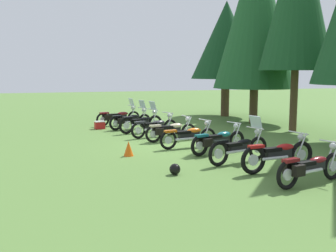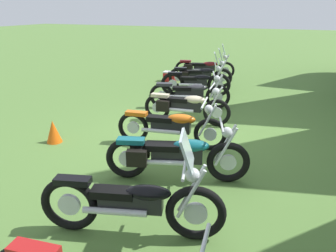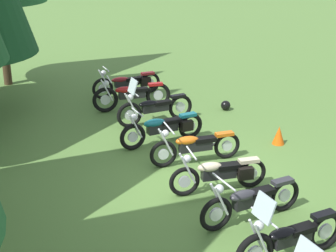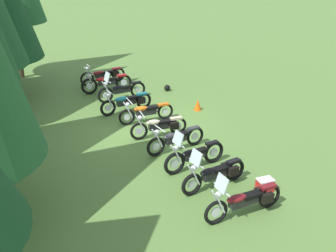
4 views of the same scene
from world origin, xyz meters
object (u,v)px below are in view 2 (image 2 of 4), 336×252
at_px(motorcycle_0, 204,67).
at_px(motorcycle_3, 190,93).
at_px(motorcycle_7, 134,202).
at_px(picnic_cooler, 170,76).
at_px(motorcycle_1, 199,75).
at_px(motorcycle_6, 174,155).
at_px(motorcycle_2, 196,82).
at_px(traffic_cone, 53,131).
at_px(motorcycle_5, 172,126).
at_px(motorcycle_4, 185,106).

distance_m(motorcycle_0, motorcycle_3, 4.12).
height_order(motorcycle_3, motorcycle_7, motorcycle_7).
bearing_deg(picnic_cooler, motorcycle_1, 68.73).
xyz_separation_m(motorcycle_0, picnic_cooler, (0.97, -1.06, -0.27)).
height_order(motorcycle_1, motorcycle_3, motorcycle_1).
height_order(motorcycle_0, motorcycle_6, motorcycle_0).
height_order(motorcycle_1, picnic_cooler, motorcycle_1).
bearing_deg(motorcycle_2, motorcycle_1, 85.76).
relative_size(motorcycle_3, traffic_cone, 4.55).
xyz_separation_m(motorcycle_7, picnic_cooler, (-8.46, -2.95, -0.28)).
xyz_separation_m(motorcycle_1, motorcycle_2, (1.20, 0.27, 0.01)).
distance_m(motorcycle_1, motorcycle_2, 1.23).
bearing_deg(motorcycle_0, motorcycle_1, -91.41).
height_order(motorcycle_2, traffic_cone, motorcycle_2).
height_order(motorcycle_1, traffic_cone, motorcycle_1).
distance_m(motorcycle_1, picnic_cooler, 1.47).
relative_size(motorcycle_1, motorcycle_5, 0.96).
bearing_deg(motorcycle_1, motorcycle_3, -96.78).
bearing_deg(motorcycle_2, traffic_cone, -125.64).
bearing_deg(motorcycle_2, motorcycle_0, 84.82).
bearing_deg(motorcycle_2, motorcycle_6, -93.04).
height_order(motorcycle_2, picnic_cooler, motorcycle_2).
height_order(motorcycle_5, picnic_cooler, motorcycle_5).
bearing_deg(motorcycle_6, traffic_cone, 152.61).
height_order(motorcycle_0, traffic_cone, motorcycle_0).
xyz_separation_m(motorcycle_4, motorcycle_5, (1.45, 0.24, 0.00)).
xyz_separation_m(motorcycle_2, traffic_cone, (4.76, -1.62, -0.22)).
bearing_deg(motorcycle_2, motorcycle_4, -95.60).
bearing_deg(motorcycle_3, traffic_cone, -135.94).
bearing_deg(motorcycle_6, motorcycle_3, 87.47).
height_order(picnic_cooler, traffic_cone, traffic_cone).
distance_m(motorcycle_1, motorcycle_6, 6.65).
bearing_deg(motorcycle_6, motorcycle_7, -105.91).
xyz_separation_m(motorcycle_2, motorcycle_7, (6.73, 1.34, 0.01)).
bearing_deg(motorcycle_0, picnic_cooler, -149.76).
height_order(motorcycle_2, motorcycle_4, motorcycle_2).
bearing_deg(traffic_cone, motorcycle_5, 107.55).
relative_size(motorcycle_4, motorcycle_5, 0.96).
relative_size(motorcycle_4, motorcycle_7, 0.96).
relative_size(motorcycle_2, motorcycle_3, 0.99).
distance_m(motorcycle_3, motorcycle_5, 2.72).
height_order(motorcycle_4, motorcycle_7, motorcycle_7).
xyz_separation_m(motorcycle_2, picnic_cooler, (-1.73, -1.62, -0.28)).
height_order(motorcycle_5, traffic_cone, motorcycle_5).
xyz_separation_m(motorcycle_1, motorcycle_5, (5.21, 1.02, -0.01)).
bearing_deg(motorcycle_2, picnic_cooler, 116.23).
distance_m(motorcycle_6, motorcycle_7, 1.47).
height_order(motorcycle_0, motorcycle_1, motorcycle_0).
bearing_deg(traffic_cone, motorcycle_3, 151.44).
bearing_deg(motorcycle_1, motorcycle_0, 82.75).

